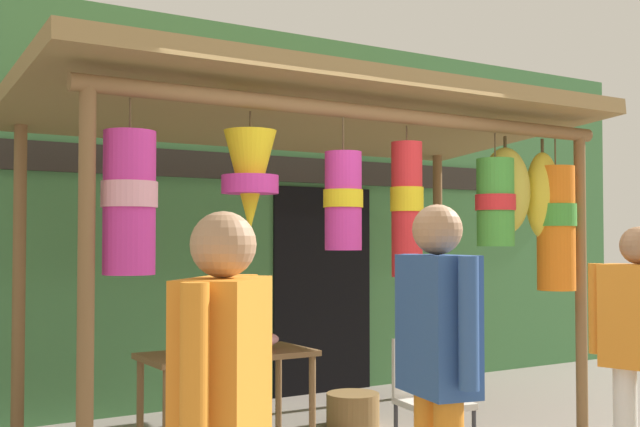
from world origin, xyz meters
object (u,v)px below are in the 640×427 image
(flower_heap_on_table, at_px, (239,340))
(customer_foreground, at_px, (438,358))
(display_table, at_px, (228,363))
(shopper_by_bananas, at_px, (640,342))
(folding_chair, at_px, (428,392))
(vendor_in_orange, at_px, (222,416))
(wicker_basket_spare, at_px, (353,410))

(flower_heap_on_table, height_order, customer_foreground, customer_foreground)
(customer_foreground, bearing_deg, display_table, 86.33)
(customer_foreground, xyz_separation_m, shopper_by_bananas, (1.58, 0.13, -0.05))
(flower_heap_on_table, relative_size, shopper_by_bananas, 0.41)
(folding_chair, distance_m, vendor_in_orange, 2.85)
(wicker_basket_spare, distance_m, vendor_in_orange, 3.96)
(flower_heap_on_table, height_order, shopper_by_bananas, shopper_by_bananas)
(folding_chair, height_order, shopper_by_bananas, shopper_by_bananas)
(flower_heap_on_table, bearing_deg, vendor_in_orange, -117.02)
(shopper_by_bananas, bearing_deg, flower_heap_on_table, 119.70)
(folding_chair, distance_m, customer_foreground, 1.75)
(display_table, bearing_deg, flower_heap_on_table, -7.80)
(vendor_in_orange, distance_m, shopper_by_bananas, 2.83)
(customer_foreground, bearing_deg, flower_heap_on_table, 84.42)
(customer_foreground, bearing_deg, vendor_in_orange, -162.87)
(wicker_basket_spare, distance_m, customer_foreground, 3.01)
(customer_foreground, height_order, shopper_by_bananas, customer_foreground)
(wicker_basket_spare, bearing_deg, customer_foreground, -116.88)
(wicker_basket_spare, relative_size, shopper_by_bananas, 0.27)
(display_table, relative_size, shopper_by_bananas, 0.78)
(flower_heap_on_table, distance_m, shopper_by_bananas, 2.70)
(display_table, relative_size, vendor_in_orange, 0.77)
(folding_chair, bearing_deg, shopper_by_bananas, -65.89)
(folding_chair, height_order, customer_foreground, customer_foreground)
(vendor_in_orange, bearing_deg, flower_heap_on_table, 62.98)
(display_table, xyz_separation_m, wicker_basket_spare, (1.15, 0.09, -0.47))
(display_table, relative_size, folding_chair, 1.44)
(vendor_in_orange, bearing_deg, wicker_basket_spare, 49.55)
(display_table, height_order, customer_foreground, customer_foreground)
(wicker_basket_spare, height_order, customer_foreground, customer_foreground)
(display_table, height_order, folding_chair, folding_chair)
(folding_chair, relative_size, customer_foreground, 0.51)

